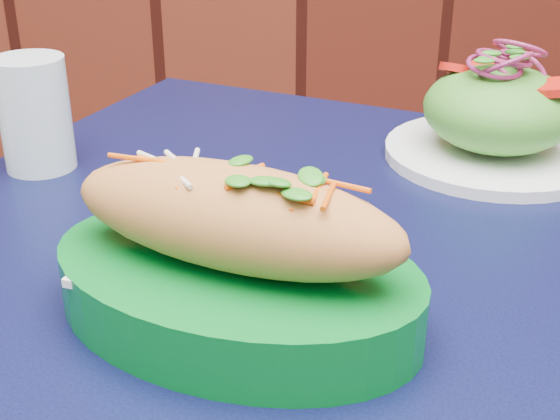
{
  "coord_description": "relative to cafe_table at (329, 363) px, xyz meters",
  "views": [
    {
      "loc": [
        -0.05,
        0.84,
        1.05
      ],
      "look_at": [
        -0.06,
        1.34,
        0.81
      ],
      "focal_mm": 50.0,
      "sensor_mm": 36.0,
      "label": 1
    }
  ],
  "objects": [
    {
      "name": "cafe_table",
      "position": [
        0.0,
        0.0,
        0.0
      ],
      "size": [
        1.06,
        1.06,
        0.75
      ],
      "rotation": [
        0.0,
        0.0,
        -0.43
      ],
      "color": "black",
      "rests_on": "ground"
    },
    {
      "name": "banh_mi_basket",
      "position": [
        -0.07,
        -0.07,
        0.14
      ],
      "size": [
        0.31,
        0.26,
        0.12
      ],
      "rotation": [
        0.0,
        0.0,
        -0.42
      ],
      "color": "#03671E",
      "rests_on": "cafe_table"
    },
    {
      "name": "salad_plate",
      "position": [
        0.18,
        0.23,
        0.13
      ],
      "size": [
        0.22,
        0.22,
        0.12
      ],
      "rotation": [
        0.0,
        0.0,
        0.31
      ],
      "color": "white",
      "rests_on": "cafe_table"
    },
    {
      "name": "water_glass",
      "position": [
        -0.28,
        0.21,
        0.14
      ],
      "size": [
        0.07,
        0.07,
        0.11
      ],
      "primitive_type": "cylinder",
      "color": "silver",
      "rests_on": "cafe_table"
    }
  ]
}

